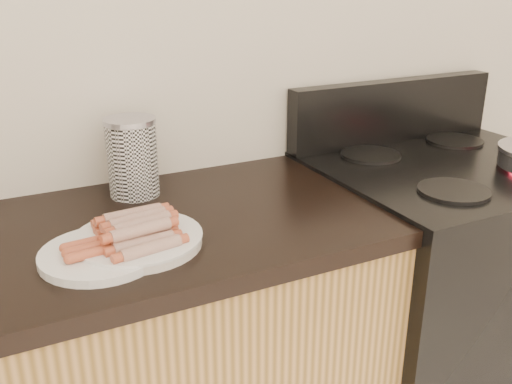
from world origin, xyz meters
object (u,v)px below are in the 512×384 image
main_plate (138,241)px  side_plate (101,254)px  canister (132,157)px  stove (436,300)px

main_plate → side_plate: 0.08m
main_plate → canister: 0.31m
main_plate → canister: canister is taller
side_plate → canister: (0.16, 0.31, 0.09)m
side_plate → canister: canister is taller
stove → canister: (-0.89, 0.21, 0.54)m
stove → side_plate: side_plate is taller
stove → main_plate: main_plate is taller
main_plate → side_plate: bearing=-165.1°
side_plate → stove: bearing=5.6°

